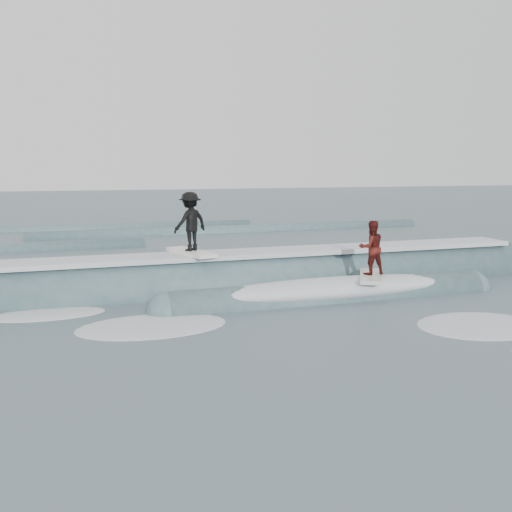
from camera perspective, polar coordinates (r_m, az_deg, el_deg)
name	(u,v)px	position (r m, az deg, el deg)	size (l,w,h in m)	color
ground	(297,322)	(13.27, 4.13, -6.57)	(160.00, 160.00, 0.00)	#425B60
breaking_wave	(260,288)	(16.61, 0.35, -3.22)	(20.67, 3.80, 2.04)	#37595D
surfer_black	(190,224)	(16.17, -6.59, 3.18)	(1.23, 2.07, 1.76)	white
surfer_red	(371,252)	(15.84, 11.45, 0.39)	(1.45, 2.02, 1.58)	silver
whitewater	(318,330)	(12.68, 6.26, -7.34)	(12.81, 8.27, 0.10)	silver
far_swells	(94,238)	(29.67, -15.87, 1.70)	(38.68, 8.65, 0.80)	#37595D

